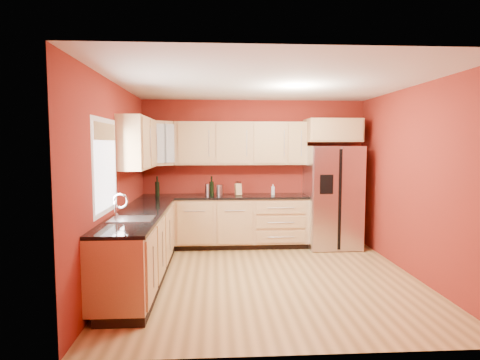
# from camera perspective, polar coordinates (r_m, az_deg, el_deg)

# --- Properties ---
(floor) EXTENTS (4.00, 4.00, 0.00)m
(floor) POSITION_cam_1_polar(r_m,az_deg,el_deg) (5.59, 3.98, -13.75)
(floor) COLOR olive
(floor) RESTS_ON ground
(ceiling) EXTENTS (4.00, 4.00, 0.00)m
(ceiling) POSITION_cam_1_polar(r_m,az_deg,el_deg) (5.36, 4.15, 13.61)
(ceiling) COLOR silver
(ceiling) RESTS_ON wall_back
(wall_back) EXTENTS (4.00, 0.04, 2.60)m
(wall_back) POSITION_cam_1_polar(r_m,az_deg,el_deg) (7.30, 2.00, 1.10)
(wall_back) COLOR maroon
(wall_back) RESTS_ON floor
(wall_front) EXTENTS (4.00, 0.04, 2.60)m
(wall_front) POSITION_cam_1_polar(r_m,az_deg,el_deg) (3.36, 8.54, -3.55)
(wall_front) COLOR maroon
(wall_front) RESTS_ON floor
(wall_left) EXTENTS (0.04, 4.00, 2.60)m
(wall_left) POSITION_cam_1_polar(r_m,az_deg,el_deg) (5.43, -17.34, -0.47)
(wall_left) COLOR maroon
(wall_left) RESTS_ON floor
(wall_right) EXTENTS (0.04, 4.00, 2.60)m
(wall_right) POSITION_cam_1_polar(r_m,az_deg,el_deg) (5.92, 23.61, -0.23)
(wall_right) COLOR maroon
(wall_right) RESTS_ON floor
(base_cabinets_back) EXTENTS (2.90, 0.60, 0.88)m
(base_cabinets_back) POSITION_cam_1_polar(r_m,az_deg,el_deg) (7.08, -2.24, -6.05)
(base_cabinets_back) COLOR tan
(base_cabinets_back) RESTS_ON floor
(base_cabinets_left) EXTENTS (0.60, 2.80, 0.88)m
(base_cabinets_left) POSITION_cam_1_polar(r_m,az_deg,el_deg) (5.52, -14.04, -9.39)
(base_cabinets_left) COLOR tan
(base_cabinets_left) RESTS_ON floor
(countertop_back) EXTENTS (2.90, 0.62, 0.04)m
(countertop_back) POSITION_cam_1_polar(r_m,az_deg,el_deg) (7.00, -2.25, -2.36)
(countertop_back) COLOR black
(countertop_back) RESTS_ON base_cabinets_back
(countertop_left) EXTENTS (0.62, 2.80, 0.04)m
(countertop_left) POSITION_cam_1_polar(r_m,az_deg,el_deg) (5.42, -14.04, -4.68)
(countertop_left) COLOR black
(countertop_left) RESTS_ON base_cabinets_left
(upper_cabinets_back) EXTENTS (2.30, 0.33, 0.75)m
(upper_cabinets_back) POSITION_cam_1_polar(r_m,az_deg,el_deg) (7.10, 0.13, 5.23)
(upper_cabinets_back) COLOR tan
(upper_cabinets_back) RESTS_ON wall_back
(upper_cabinets_left) EXTENTS (0.33, 1.35, 0.75)m
(upper_cabinets_left) POSITION_cam_1_polar(r_m,az_deg,el_deg) (6.08, -14.32, 5.11)
(upper_cabinets_left) COLOR tan
(upper_cabinets_left) RESTS_ON wall_left
(corner_upper_cabinet) EXTENTS (0.67, 0.67, 0.75)m
(corner_upper_cabinet) POSITION_cam_1_polar(r_m,az_deg,el_deg) (6.99, -11.53, 5.13)
(corner_upper_cabinet) COLOR tan
(corner_upper_cabinet) RESTS_ON wall_back
(over_fridge_cabinet) EXTENTS (0.92, 0.60, 0.40)m
(over_fridge_cabinet) POSITION_cam_1_polar(r_m,az_deg,el_deg) (7.25, 13.01, 6.87)
(over_fridge_cabinet) COLOR tan
(over_fridge_cabinet) RESTS_ON wall_back
(refrigerator) EXTENTS (0.90, 0.75, 1.78)m
(refrigerator) POSITION_cam_1_polar(r_m,az_deg,el_deg) (7.23, 13.00, -2.33)
(refrigerator) COLOR #B8B9BE
(refrigerator) RESTS_ON floor
(window) EXTENTS (0.03, 0.90, 1.00)m
(window) POSITION_cam_1_polar(r_m,az_deg,el_deg) (4.93, -18.58, 1.87)
(window) COLOR white
(window) RESTS_ON wall_left
(sink_faucet) EXTENTS (0.50, 0.42, 0.30)m
(sink_faucet) POSITION_cam_1_polar(r_m,az_deg,el_deg) (4.91, -15.15, -3.69)
(sink_faucet) COLOR silver
(sink_faucet) RESTS_ON countertop_left
(canister_left) EXTENTS (0.16, 0.16, 0.20)m
(canister_left) POSITION_cam_1_polar(r_m,az_deg,el_deg) (7.03, -4.53, -1.38)
(canister_left) COLOR #B8B9BE
(canister_left) RESTS_ON countertop_back
(canister_right) EXTENTS (0.13, 0.13, 0.18)m
(canister_right) POSITION_cam_1_polar(r_m,az_deg,el_deg) (7.03, -2.95, -1.44)
(canister_right) COLOR #B8B9BE
(canister_right) RESTS_ON countertop_back
(wine_bottle_a) EXTENTS (0.10, 0.10, 0.34)m
(wine_bottle_a) POSITION_cam_1_polar(r_m,az_deg,el_deg) (7.09, -11.69, -0.84)
(wine_bottle_a) COLOR black
(wine_bottle_a) RESTS_ON countertop_back
(wine_bottle_b) EXTENTS (0.09, 0.09, 0.34)m
(wine_bottle_b) POSITION_cam_1_polar(r_m,az_deg,el_deg) (6.95, -4.06, -0.85)
(wine_bottle_b) COLOR black
(wine_bottle_b) RESTS_ON countertop_back
(knife_block) EXTENTS (0.12, 0.11, 0.21)m
(knife_block) POSITION_cam_1_polar(r_m,az_deg,el_deg) (6.99, -0.26, -1.36)
(knife_block) COLOR tan
(knife_block) RESTS_ON countertop_back
(soap_dispenser) EXTENTS (0.07, 0.07, 0.19)m
(soap_dispenser) POSITION_cam_1_polar(r_m,az_deg,el_deg) (7.08, 4.71, -1.38)
(soap_dispenser) COLOR silver
(soap_dispenser) RESTS_ON countertop_back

